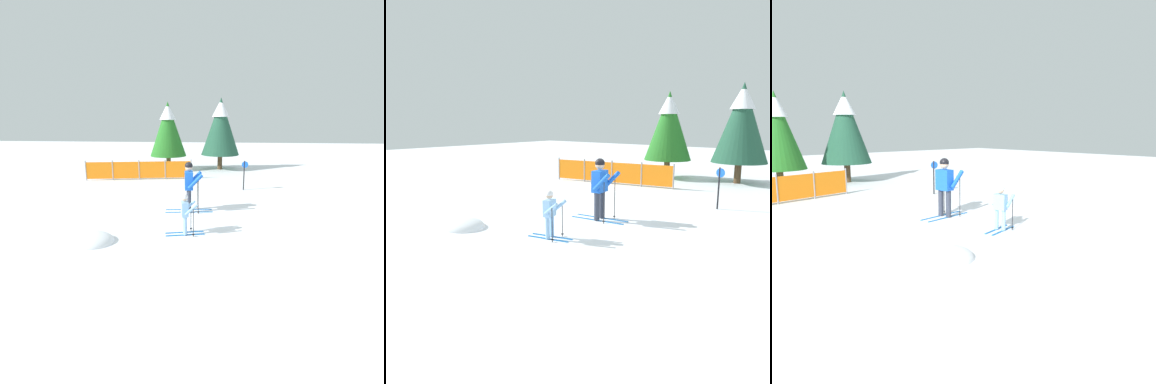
{
  "view_description": "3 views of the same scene",
  "coord_description": "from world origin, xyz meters",
  "views": [
    {
      "loc": [
        1.14,
        -9.55,
        3.09
      ],
      "look_at": [
        0.37,
        -1.04,
        0.98
      ],
      "focal_mm": 28.0,
      "sensor_mm": 36.0,
      "label": 1
    },
    {
      "loc": [
        6.05,
        -7.94,
        2.68
      ],
      "look_at": [
        0.35,
        -0.99,
        0.97
      ],
      "focal_mm": 35.0,
      "sensor_mm": 36.0,
      "label": 2
    },
    {
      "loc": [
        -6.41,
        -8.08,
        2.47
      ],
      "look_at": [
        -0.1,
        -0.95,
        0.89
      ],
      "focal_mm": 35.0,
      "sensor_mm": 36.0,
      "label": 3
    }
  ],
  "objects": [
    {
      "name": "skier_child",
      "position": [
        0.27,
        -1.89,
        0.66
      ],
      "size": [
        1.09,
        0.55,
        1.13
      ],
      "rotation": [
        0.0,
        0.0,
        0.23
      ],
      "color": "#1966B2",
      "rests_on": "ground_plane"
    },
    {
      "name": "skier_adult",
      "position": [
        0.18,
        0.19,
        1.01
      ],
      "size": [
        1.63,
        0.76,
        1.69
      ],
      "rotation": [
        0.0,
        0.0,
        0.13
      ],
      "color": "#1966B2",
      "rests_on": "ground_plane"
    },
    {
      "name": "conifer_near",
      "position": [
        1.2,
        8.96,
        2.65
      ],
      "size": [
        2.31,
        2.31,
        4.28
      ],
      "color": "#4C3823",
      "rests_on": "ground_plane"
    },
    {
      "name": "safety_fence",
      "position": [
        -2.93,
        5.31,
        0.51
      ],
      "size": [
        5.31,
        1.0,
        1.02
      ],
      "rotation": [
        0.0,
        0.0,
        0.18
      ],
      "color": "gray",
      "rests_on": "ground_plane"
    },
    {
      "name": "trail_marker",
      "position": [
        2.25,
        3.49,
        0.81
      ],
      "size": [
        0.28,
        0.08,
        1.29
      ],
      "color": "black",
      "rests_on": "ground_plane"
    },
    {
      "name": "conifer_far",
      "position": [
        -1.94,
        8.51,
        2.5
      ],
      "size": [
        2.18,
        2.18,
        4.05
      ],
      "color": "#4C3823",
      "rests_on": "ground_plane"
    },
    {
      "name": "snow_mound",
      "position": [
        -2.12,
        -2.66,
        0.0
      ],
      "size": [
        1.25,
        1.06,
        0.5
      ],
      "primitive_type": "ellipsoid",
      "color": "white",
      "rests_on": "ground_plane"
    },
    {
      "name": "ground_plane",
      "position": [
        0.0,
        0.0,
        0.0
      ],
      "size": [
        60.0,
        60.0,
        0.0
      ],
      "primitive_type": "plane",
      "color": "white"
    }
  ]
}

